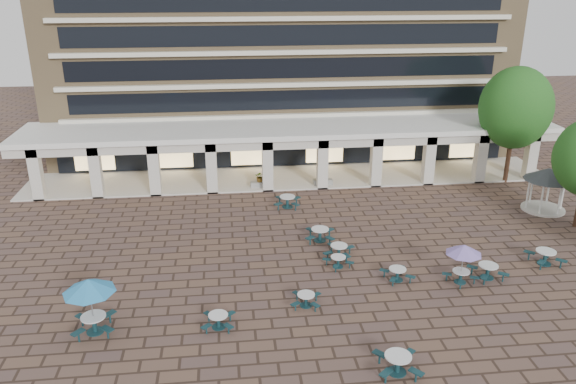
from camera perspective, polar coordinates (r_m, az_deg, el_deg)
The scene contains 19 objects.
ground at distance 32.33m, azimuth 3.47°, elevation -7.42°, with size 120.00×120.00×0.00m, color brown.
apartment_building at distance 53.75m, azimuth -1.04°, elevation 18.08°, with size 40.00×15.50×25.20m.
retail_arcade at distance 44.81m, azimuth 0.35°, elevation 5.00°, with size 42.00×6.60×4.40m.
picnic_table_0 at distance 27.06m, azimuth -7.09°, elevation -12.75°, with size 1.65×1.65×0.70m.
picnic_table_1 at distance 24.62m, azimuth 11.08°, elevation -16.62°, with size 1.99×1.99×0.85m.
picnic_table_2 at distance 32.64m, azimuth 19.63°, elevation -7.49°, with size 1.98×1.98×0.79m.
picnic_table_3 at distance 31.16m, azimuth 11.05°, elevation -8.10°, with size 1.76×1.76×0.70m.
picnic_table_4 at distance 27.03m, azimuth -19.56°, elevation -9.16°, with size 2.39×2.39×2.76m.
picnic_table_5 at distance 28.43m, azimuth 1.84°, elevation -10.79°, with size 1.70×1.70×0.67m.
picnic_table_6 at distance 31.11m, azimuth 17.43°, elevation -5.73°, with size 1.92×1.92×2.22m.
picnic_table_7 at distance 35.37m, azimuth 24.68°, elevation -5.93°, with size 1.92×1.92×0.83m.
picnic_table_9 at distance 33.12m, azimuth 5.20°, elevation -5.87°, with size 2.04×2.04×0.75m.
picnic_table_10 at distance 32.05m, azimuth 5.12°, elevation -6.96°, with size 1.75×1.75×0.64m.
picnic_table_12 at distance 39.86m, azimuth -0.06°, elevation -0.89°, with size 2.08×2.08×0.83m.
picnic_table_13 at distance 34.93m, azimuth 3.27°, elevation -4.23°, with size 2.04×2.04×0.82m.
gazebo at distance 42.74m, azimuth 24.90°, elevation 1.21°, with size 3.29×3.29×3.07m.
tree_east_c at distance 46.75m, azimuth 22.12°, elevation 7.92°, with size 5.50×5.50×9.16m.
planter_left at distance 43.53m, azimuth -2.85°, elevation 1.15°, with size 1.50×0.75×1.36m.
planter_right at distance 44.10m, azimuth 3.56°, elevation 1.33°, with size 1.50×0.83×1.30m.
Camera 1 is at (-5.12, -27.96, 15.40)m, focal length 35.00 mm.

